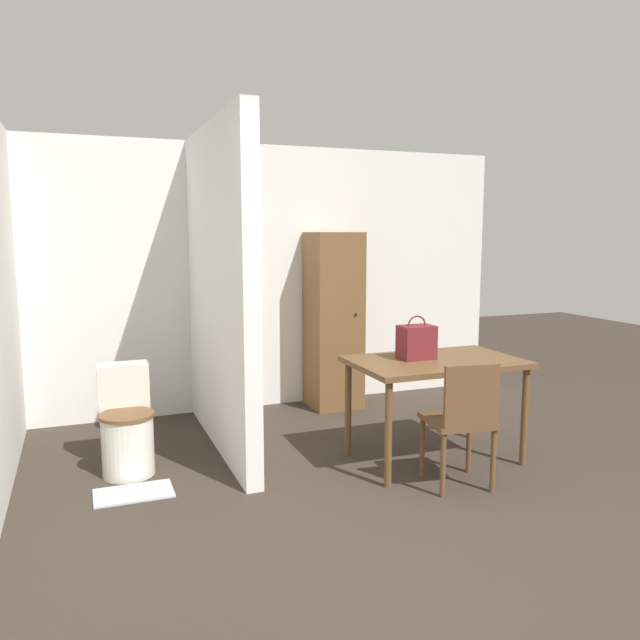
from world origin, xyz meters
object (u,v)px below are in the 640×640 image
Objects in this scene: dining_table at (435,370)px; wooden_chair at (462,418)px; wooden_cabinet at (333,320)px; handbag at (416,342)px; toilet at (127,428)px.

dining_table is 0.57m from wooden_chair.
handbag is at bearing -89.52° from wooden_cabinet.
handbag reaches higher than wooden_chair.
wooden_chair is at bearing -89.35° from wooden_cabinet.
dining_table is 0.25m from handbag.
handbag reaches higher than toilet.
wooden_cabinet reaches higher than toilet.
wooden_cabinet is (-0.13, 1.64, 0.16)m from dining_table.
handbag is at bearing 99.67° from wooden_chair.
wooden_chair is 1.15× the size of toilet.
dining_table is 3.81× the size of handbag.
toilet is 2.32× the size of handbag.
handbag is (-0.01, 0.59, 0.41)m from wooden_chair.
wooden_chair is at bearing -28.57° from toilet.
handbag is (2.03, -0.52, 0.57)m from toilet.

